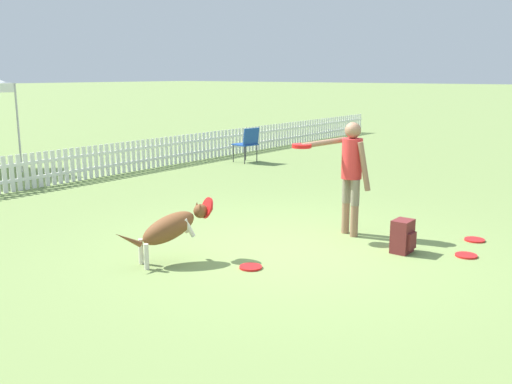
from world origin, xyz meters
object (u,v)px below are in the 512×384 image
Objects in this scene: frisbee_midfield at (251,267)px; frisbee_near_dog at (475,240)px; handler_person at (349,166)px; frisbee_near_handler at (466,255)px; backpack_on_grass at (403,236)px; folding_chair_center at (248,142)px; leaping_dog at (171,227)px.

frisbee_near_dog is at bearing -32.20° from frisbee_midfield.
handler_person is 5.93× the size of frisbee_near_dog.
frisbee_midfield is (-1.96, 1.84, 0.00)m from frisbee_near_handler.
backpack_on_grass is (1.63, -1.14, 0.20)m from frisbee_midfield.
frisbee_near_dog is (0.79, -1.51, -0.96)m from handler_person.
folding_chair_center reaches higher than backpack_on_grass.
frisbee_near_dog is at bearing -127.11° from handler_person.
frisbee_near_dog is 0.30× the size of folding_chair_center.
folding_chair_center is at bearing -14.60° from handler_person.
folding_chair_center is (4.26, 6.83, 0.52)m from frisbee_near_handler.
frisbee_near_handler is 0.76m from frisbee_near_dog.
leaping_dog reaches higher than frisbee_near_handler.
frisbee_near_handler and frisbee_midfield have the same top height.
leaping_dog is 2.75× the size of backpack_on_grass.
handler_person reaches higher than frisbee_midfield.
leaping_dog is at bearing 131.11° from frisbee_near_handler.
leaping_dog is 4.37× the size of frisbee_near_dog.
leaping_dog is at bearing 140.35° from frisbee_near_dog.
leaping_dog is at bearing 135.24° from backpack_on_grass.
backpack_on_grass is at bearing -171.72° from handler_person.
backpack_on_grass is 7.67m from folding_chair_center.
backpack_on_grass is (-1.08, 0.56, 0.20)m from frisbee_near_dog.
handler_person is 2.15m from frisbee_midfield.
leaping_dog reaches higher than backpack_on_grass.
handler_person reaches higher than frisbee_near_dog.
frisbee_near_handler is at bearing -170.28° from frisbee_near_dog.
handler_person is 5.93× the size of frisbee_midfield.
frisbee_near_handler and frisbee_near_dog have the same top height.
backpack_on_grass is (-0.28, -0.94, -0.77)m from handler_person.
handler_person is 3.73× the size of backpack_on_grass.
handler_person is at bearing 90.21° from leaping_dog.
folding_chair_center is at bearing 62.33° from frisbee_near_dog.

